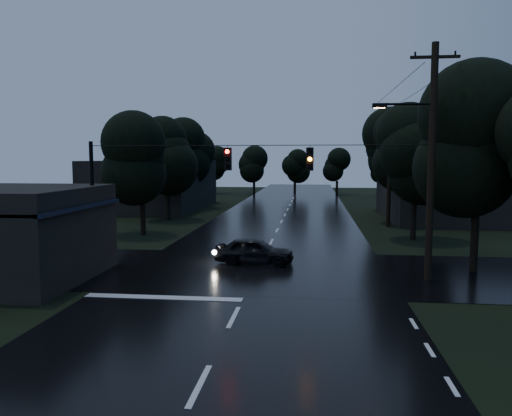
# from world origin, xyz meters

# --- Properties ---
(ground) EXTENTS (160.00, 160.00, 0.00)m
(ground) POSITION_xyz_m (0.00, 0.00, 0.00)
(ground) COLOR black
(ground) RESTS_ON ground
(main_road) EXTENTS (12.00, 120.00, 0.02)m
(main_road) POSITION_xyz_m (0.00, 30.00, 0.00)
(main_road) COLOR black
(main_road) RESTS_ON ground
(cross_street) EXTENTS (60.00, 9.00, 0.02)m
(cross_street) POSITION_xyz_m (0.00, 12.00, 0.00)
(cross_street) COLOR black
(cross_street) RESTS_ON ground
(building_far_right) EXTENTS (10.00, 14.00, 4.40)m
(building_far_right) POSITION_xyz_m (14.00, 34.00, 2.20)
(building_far_right) COLOR black
(building_far_right) RESTS_ON ground
(building_far_left) EXTENTS (10.00, 16.00, 5.00)m
(building_far_left) POSITION_xyz_m (-14.00, 40.00, 2.50)
(building_far_left) COLOR black
(building_far_left) RESTS_ON ground
(utility_pole_main) EXTENTS (3.50, 0.30, 10.00)m
(utility_pole_main) POSITION_xyz_m (7.41, 11.00, 5.26)
(utility_pole_main) COLOR black
(utility_pole_main) RESTS_ON ground
(utility_pole_far) EXTENTS (2.00, 0.30, 7.50)m
(utility_pole_far) POSITION_xyz_m (8.30, 28.00, 3.88)
(utility_pole_far) COLOR black
(utility_pole_far) RESTS_ON ground
(anchor_pole_left) EXTENTS (0.18, 0.18, 6.00)m
(anchor_pole_left) POSITION_xyz_m (-7.50, 11.00, 3.00)
(anchor_pole_left) COLOR black
(anchor_pole_left) RESTS_ON ground
(span_signals) EXTENTS (15.00, 0.37, 1.12)m
(span_signals) POSITION_xyz_m (0.56, 10.99, 5.24)
(span_signals) COLOR black
(span_signals) RESTS_ON ground
(tree_corner_near) EXTENTS (4.48, 4.48, 9.44)m
(tree_corner_near) POSITION_xyz_m (10.00, 13.00, 5.99)
(tree_corner_near) COLOR black
(tree_corner_near) RESTS_ON ground
(tree_left_a) EXTENTS (3.92, 3.92, 8.26)m
(tree_left_a) POSITION_xyz_m (-9.00, 22.00, 5.24)
(tree_left_a) COLOR black
(tree_left_a) RESTS_ON ground
(tree_left_b) EXTENTS (4.20, 4.20, 8.85)m
(tree_left_b) POSITION_xyz_m (-9.60, 30.00, 5.62)
(tree_left_b) COLOR black
(tree_left_b) RESTS_ON ground
(tree_left_c) EXTENTS (4.48, 4.48, 9.44)m
(tree_left_c) POSITION_xyz_m (-10.20, 40.00, 5.99)
(tree_left_c) COLOR black
(tree_left_c) RESTS_ON ground
(tree_right_a) EXTENTS (4.20, 4.20, 8.85)m
(tree_right_a) POSITION_xyz_m (9.00, 22.00, 5.62)
(tree_right_a) COLOR black
(tree_right_a) RESTS_ON ground
(tree_right_b) EXTENTS (4.48, 4.48, 9.44)m
(tree_right_b) POSITION_xyz_m (9.60, 30.00, 5.99)
(tree_right_b) COLOR black
(tree_right_b) RESTS_ON ground
(tree_right_c) EXTENTS (4.76, 4.76, 10.03)m
(tree_right_c) POSITION_xyz_m (10.20, 40.00, 6.37)
(tree_right_c) COLOR black
(tree_right_c) RESTS_ON ground
(car) EXTENTS (3.98, 1.81, 1.32)m
(car) POSITION_xyz_m (-0.30, 13.43, 0.66)
(car) COLOR black
(car) RESTS_ON ground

